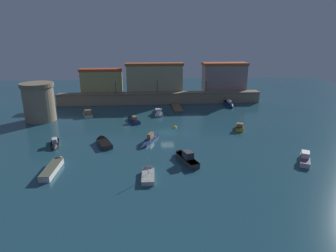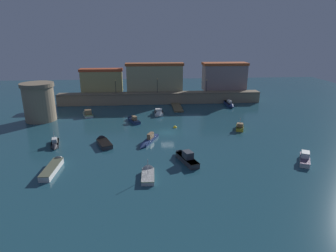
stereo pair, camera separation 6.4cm
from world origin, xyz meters
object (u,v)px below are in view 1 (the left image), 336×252
quay_lamp_1 (157,83)px  moored_boat_8 (148,173)px  moored_boat_1 (305,157)px  mooring_buoy_0 (175,128)px  moored_boat_5 (240,126)px  moored_boat_9 (185,157)px  fortress_tower (39,102)px  moored_boat_0 (229,104)px  moored_boat_2 (87,113)px  moored_boat_4 (159,113)px  moored_boat_11 (103,142)px  moored_boat_6 (54,166)px  moored_boat_7 (55,144)px  moored_boat_10 (148,141)px  quay_lamp_2 (206,84)px  quay_lamp_0 (115,84)px  moored_boat_3 (133,119)px

quay_lamp_1 → moored_boat_8: quay_lamp_1 is taller
moored_boat_1 → moored_boat_8: (-23.47, -2.82, -0.20)m
moored_boat_1 → mooring_buoy_0: moored_boat_1 is taller
moored_boat_5 → moored_boat_8: moored_boat_8 is taller
quay_lamp_1 → moored_boat_9: (2.37, -37.52, -4.90)m
fortress_tower → moored_boat_0: fortress_tower is taller
moored_boat_2 → moored_boat_4: size_ratio=1.25×
moored_boat_0 → mooring_buoy_0: (-16.13, -16.76, -0.52)m
moored_boat_11 → moored_boat_6: bearing=127.2°
moored_boat_5 → mooring_buoy_0: 12.94m
moored_boat_7 → mooring_buoy_0: (21.28, 8.46, -0.38)m
moored_boat_4 → moored_boat_10: 17.88m
quay_lamp_2 → moored_boat_1: size_ratio=0.60×
fortress_tower → moored_boat_1: fortress_tower is taller
moored_boat_0 → moored_boat_11: 38.46m
fortress_tower → moored_boat_8: 36.08m
mooring_buoy_0 → moored_boat_4: bearing=106.4°
quay_lamp_1 → moored_boat_1: bearing=-62.5°
moored_boat_0 → moored_boat_7: moored_boat_7 is taller
moored_boat_1 → moored_boat_5: (-4.91, 15.46, -0.02)m
moored_boat_5 → moored_boat_10: bearing=127.8°
moored_boat_8 → moored_boat_10: size_ratio=0.74×
fortress_tower → moored_boat_10: bearing=-34.2°
quay_lamp_0 → mooring_buoy_0: bearing=-57.7°
quay_lamp_1 → moored_boat_4: size_ratio=0.89×
moored_boat_3 → moored_boat_11: size_ratio=0.98×
moored_boat_8 → mooring_buoy_0: bearing=-14.2°
fortress_tower → moored_boat_3: (20.01, -2.38, -3.77)m
moored_boat_2 → moored_boat_3: (10.72, -5.85, -0.04)m
moored_boat_0 → quay_lamp_1: bearing=-105.4°
quay_lamp_0 → moored_boat_4: bearing=-48.2°
moored_boat_0 → moored_boat_6: size_ratio=0.85×
moored_boat_2 → moored_boat_11: moored_boat_2 is taller
mooring_buoy_0 → moored_boat_1: bearing=-44.3°
moored_boat_5 → moored_boat_10: (-18.43, -6.38, -0.12)m
quay_lamp_2 → moored_boat_2: 32.44m
fortress_tower → quay_lamp_0: 20.68m
moored_boat_5 → moored_boat_7: size_ratio=0.87×
moored_boat_0 → moored_boat_11: moored_boat_0 is taller
mooring_buoy_0 → moored_boat_0: bearing=46.1°
moored_boat_10 → mooring_buoy_0: size_ratio=9.14×
quay_lamp_1 → moored_boat_2: quay_lamp_1 is taller
moored_boat_4 → mooring_buoy_0: (2.78, -9.46, -0.47)m
moored_boat_4 → moored_boat_5: bearing=53.6°
moored_boat_0 → moored_boat_4: size_ratio=1.46×
moored_boat_1 → moored_boat_0: bearing=30.8°
moored_boat_2 → moored_boat_7: (-1.86, -19.42, -0.06)m
moored_boat_3 → quay_lamp_1: bearing=-45.3°
quay_lamp_1 → moored_boat_3: (-6.15, -16.52, -5.08)m
moored_boat_0 → moored_boat_8: size_ratio=1.23×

